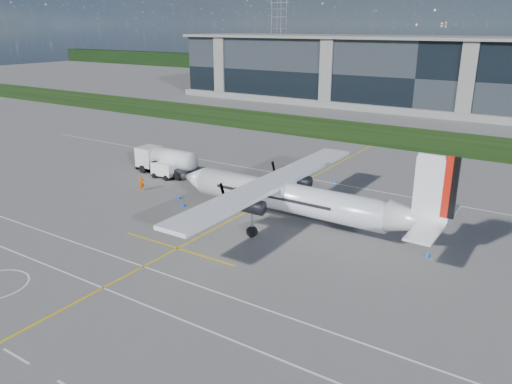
{
  "coord_description": "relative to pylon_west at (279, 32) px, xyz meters",
  "views": [
    {
      "loc": [
        29.62,
        -34.57,
        17.98
      ],
      "look_at": [
        4.69,
        3.53,
        2.68
      ],
      "focal_mm": 35.0,
      "sensor_mm": 36.0,
      "label": 1
    }
  ],
  "objects": [
    {
      "name": "baggage_tug",
      "position": [
        67.81,
        -141.3,
        -14.03
      ],
      "size": [
        3.25,
        1.95,
        1.95
      ],
      "primitive_type": null,
      "color": "white",
      "rests_on": "ground"
    },
    {
      "name": "ground",
      "position": [
        80.0,
        -110.0,
        -15.0
      ],
      "size": [
        400.0,
        400.0,
        0.0
      ],
      "primitive_type": "plane",
      "color": "#64615F",
      "rests_on": "ground"
    },
    {
      "name": "turboprop_aircraft",
      "position": [
        88.95,
        -146.1,
        -10.7
      ],
      "size": [
        27.65,
        28.68,
        8.6
      ],
      "primitive_type": null,
      "color": "white",
      "rests_on": "ground"
    },
    {
      "name": "yellow_taxiway_centerline",
      "position": [
        83.0,
        -140.0,
        -14.99
      ],
      "size": [
        0.2,
        70.0,
        0.01
      ],
      "primitive_type": "cube",
      "color": "yellow",
      "rests_on": "ground"
    },
    {
      "name": "tree_line",
      "position": [
        80.0,
        -10.0,
        -12.0
      ],
      "size": [
        400.0,
        6.0,
        6.0
      ],
      "primitive_type": "cube",
      "color": "black",
      "rests_on": "ground"
    },
    {
      "name": "safety_cone_fwd",
      "position": [
        74.54,
        -146.26,
        -14.75
      ],
      "size": [
        0.36,
        0.36,
        0.5
      ],
      "primitive_type": "cone",
      "color": "#0E55F8",
      "rests_on": "ground"
    },
    {
      "name": "safety_cone_stbdwing",
      "position": [
        86.3,
        -131.75,
        -14.75
      ],
      "size": [
        0.36,
        0.36,
        0.5
      ],
      "primitive_type": "cone",
      "color": "#0E55F8",
      "rests_on": "ground"
    },
    {
      "name": "grass_strip",
      "position": [
        80.0,
        -102.0,
        -14.98
      ],
      "size": [
        400.0,
        18.0,
        0.04
      ],
      "primitive_type": "cube",
      "color": "black",
      "rests_on": "ground"
    },
    {
      "name": "safety_cone_nose_port",
      "position": [
        76.54,
        -147.86,
        -14.75
      ],
      "size": [
        0.36,
        0.36,
        0.5
      ],
      "primitive_type": "cone",
      "color": "#0E55F8",
      "rests_on": "ground"
    },
    {
      "name": "white_lane_line",
      "position": [
        80.0,
        -164.0,
        -14.99
      ],
      "size": [
        90.0,
        0.15,
        0.01
      ],
      "primitive_type": "cube",
      "color": "white",
      "rests_on": "ground"
    },
    {
      "name": "pylon_west",
      "position": [
        0.0,
        0.0,
        0.0
      ],
      "size": [
        9.0,
        4.6,
        30.0
      ],
      "primitive_type": null,
      "color": "gray",
      "rests_on": "ground"
    },
    {
      "name": "fuel_tanker_truck",
      "position": [
        66.4,
        -140.03,
        -13.31
      ],
      "size": [
        8.99,
        2.92,
        3.37
      ],
      "primitive_type": null,
      "color": "silver",
      "rests_on": "ground"
    },
    {
      "name": "ground_crew_person",
      "position": [
        69.09,
        -146.45,
        -14.01
      ],
      "size": [
        0.72,
        0.9,
        1.97
      ],
      "primitive_type": "imported",
      "rotation": [
        0.0,
        0.0,
        1.38
      ],
      "color": "#F25907",
      "rests_on": "ground"
    },
    {
      "name": "terminal_building",
      "position": [
        80.0,
        -70.0,
        -7.5
      ],
      "size": [
        120.0,
        20.0,
        15.0
      ],
      "primitive_type": "cube",
      "color": "black",
      "rests_on": "ground"
    },
    {
      "name": "safety_cone_tail",
      "position": [
        101.11,
        -146.03,
        -14.75
      ],
      "size": [
        0.36,
        0.36,
        0.5
      ],
      "primitive_type": "cone",
      "color": "#0E55F8",
      "rests_on": "ground"
    }
  ]
}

